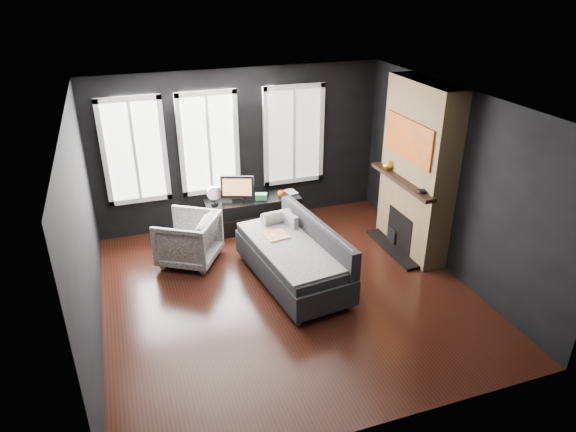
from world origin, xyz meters
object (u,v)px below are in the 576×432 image
object	(u,v)px
mug	(281,193)
mantel_vase	(388,164)
media_console	(253,213)
armchair	(188,237)
monitor	(237,187)
sofa	(292,255)
book	(286,187)

from	to	relation	value
mug	mantel_vase	distance (m)	1.91
media_console	mantel_vase	bearing A→B (deg)	-27.16
armchair	mantel_vase	size ratio (longest dim) A/B	4.90
media_console	mug	world-z (taller)	mug
media_console	monitor	world-z (taller)	monitor
sofa	book	bearing A→B (deg)	66.36
mantel_vase	sofa	bearing A→B (deg)	-157.25
book	mantel_vase	size ratio (longest dim) A/B	1.39
mug	book	world-z (taller)	book
media_console	book	distance (m)	0.75
media_console	mug	distance (m)	0.61
mug	media_console	bearing A→B (deg)	173.63
media_console	book	size ratio (longest dim) A/B	6.71
sofa	monitor	xyz separation A→B (m)	(-0.33, 1.86, 0.36)
sofa	armchair	distance (m)	1.70
sofa	book	size ratio (longest dim) A/B	8.60
media_console	sofa	bearing A→B (deg)	-86.75
monitor	sofa	bearing A→B (deg)	-60.33
sofa	mug	bearing A→B (deg)	69.41
sofa	media_console	size ratio (longest dim) A/B	1.28
armchair	mantel_vase	distance (m)	3.35
media_console	mantel_vase	distance (m)	2.47
sofa	mantel_vase	distance (m)	2.23
armchair	media_console	xyz separation A→B (m)	(1.24, 0.78, -0.15)
sofa	monitor	bearing A→B (deg)	92.79
armchair	mug	xyz separation A→B (m)	(1.74, 0.72, 0.19)
mug	book	size ratio (longest dim) A/B	0.49
sofa	media_console	bearing A→B (deg)	85.21
sofa	monitor	size ratio (longest dim) A/B	3.71
monitor	book	world-z (taller)	monitor
book	armchair	bearing A→B (deg)	-156.50
sofa	armchair	bearing A→B (deg)	133.67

